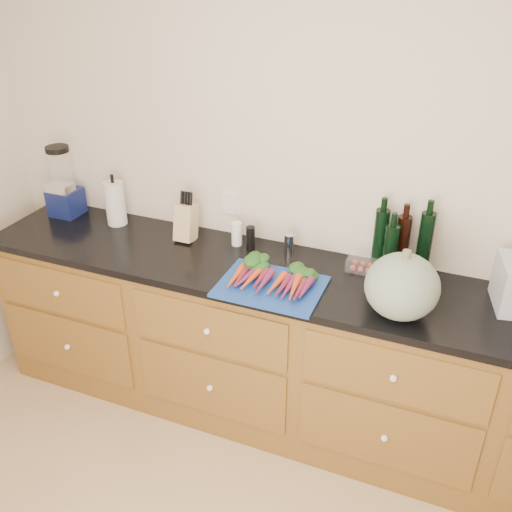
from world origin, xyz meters
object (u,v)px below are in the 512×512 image
at_px(squash, 402,286).
at_px(knife_block, 186,222).
at_px(paper_towel, 115,203).
at_px(carrots, 274,277).
at_px(blender_appliance, 63,185).
at_px(tomato_box, 362,264).
at_px(cutting_board, 271,287).

xyz_separation_m(squash, knife_block, (-1.20, 0.29, -0.04)).
bearing_deg(paper_towel, squash, -10.67).
height_order(carrots, paper_towel, paper_towel).
xyz_separation_m(blender_appliance, tomato_box, (1.79, 0.01, -0.15)).
bearing_deg(knife_block, squash, -13.75).
xyz_separation_m(carrots, tomato_box, (0.36, 0.29, -0.00)).
bearing_deg(knife_block, cutting_board, -26.25).
bearing_deg(carrots, squash, -3.18).
height_order(cutting_board, paper_towel, paper_towel).
distance_m(cutting_board, carrots, 0.05).
xyz_separation_m(cutting_board, blender_appliance, (-1.43, 0.32, 0.18)).
bearing_deg(cutting_board, tomato_box, 42.50).
distance_m(carrots, paper_towel, 1.11).
xyz_separation_m(cutting_board, squash, (0.60, 0.01, 0.14)).
bearing_deg(blender_appliance, tomato_box, 0.39).
distance_m(paper_towel, knife_block, 0.47).
bearing_deg(cutting_board, carrots, 90.00).
distance_m(knife_block, tomato_box, 0.97).
distance_m(cutting_board, squash, 0.61).
bearing_deg(tomato_box, carrots, -141.00).
bearing_deg(blender_appliance, cutting_board, -12.56).
relative_size(cutting_board, knife_block, 2.43).
distance_m(squash, paper_towel, 1.70).
bearing_deg(tomato_box, squash, -53.98).
bearing_deg(knife_block, carrots, -23.28).
relative_size(paper_towel, tomato_box, 1.76).
xyz_separation_m(blender_appliance, paper_towel, (0.35, 0.00, -0.06)).
relative_size(knife_block, tomato_box, 1.39).
height_order(cutting_board, tomato_box, tomato_box).
bearing_deg(squash, paper_towel, 169.33).
bearing_deg(cutting_board, paper_towel, 163.40).
distance_m(squash, knife_block, 1.24).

